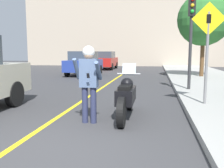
% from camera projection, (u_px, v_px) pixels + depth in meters
% --- Properties ---
extents(ground_plane, '(80.00, 80.00, 0.00)m').
position_uv_depth(ground_plane, '(45.00, 150.00, 4.14)').
color(ground_plane, '#38383A').
extents(road_center_line, '(0.12, 36.00, 0.01)m').
position_uv_depth(road_center_line, '(95.00, 92.00, 10.10)').
color(road_center_line, yellow).
rests_on(road_center_line, ground).
extents(building_backdrop, '(28.00, 1.20, 9.26)m').
position_uv_depth(building_backdrop, '(141.00, 26.00, 28.96)').
color(building_backdrop, '#B2A38E').
rests_on(building_backdrop, ground).
extents(motorcycle, '(0.62, 2.37, 1.32)m').
position_uv_depth(motorcycle, '(126.00, 97.00, 6.18)').
color(motorcycle, black).
rests_on(motorcycle, ground).
extents(person_biker, '(0.59, 0.48, 1.76)m').
position_uv_depth(person_biker, '(89.00, 76.00, 5.62)').
color(person_biker, '#282D4C').
rests_on(person_biker, ground).
extents(crossing_sign, '(0.91, 0.08, 2.82)m').
position_uv_depth(crossing_sign, '(207.00, 44.00, 6.91)').
color(crossing_sign, slate).
rests_on(crossing_sign, sidewalk_curb).
extents(traffic_light, '(0.26, 0.30, 3.60)m').
position_uv_depth(traffic_light, '(191.00, 25.00, 9.61)').
color(traffic_light, '#2D2D30').
rests_on(traffic_light, sidewalk_curb).
extents(street_tree, '(3.11, 3.11, 4.94)m').
position_uv_depth(street_tree, '(204.00, 20.00, 14.83)').
color(street_tree, brown).
rests_on(street_tree, sidewalk_curb).
extents(parked_car_blue, '(1.88, 4.20, 1.68)m').
position_uv_depth(parked_car_blue, '(84.00, 63.00, 17.68)').
color(parked_car_blue, black).
rests_on(parked_car_blue, ground).
extents(parked_car_red, '(1.88, 4.20, 1.68)m').
position_uv_depth(parked_car_red, '(105.00, 60.00, 23.78)').
color(parked_car_red, black).
rests_on(parked_car_red, ground).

